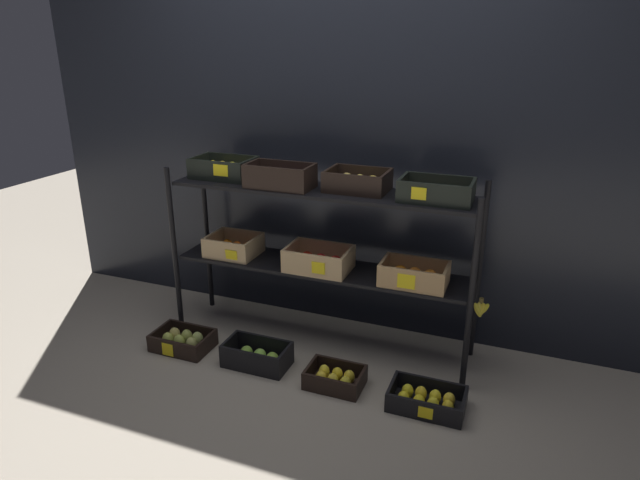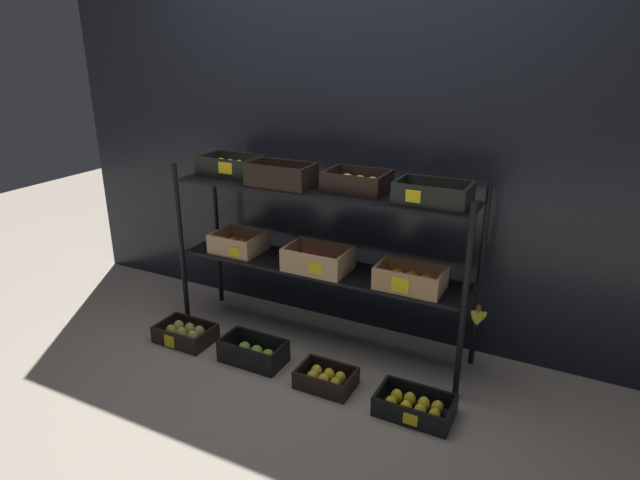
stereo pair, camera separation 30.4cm
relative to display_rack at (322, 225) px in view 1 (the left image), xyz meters
name	(u,v)px [view 1 (the left image)]	position (x,y,z in m)	size (l,w,h in m)	color
ground_plane	(320,341)	(-0.02, 0.01, -0.76)	(10.00, 10.00, 0.00)	gray
storefront_wall	(343,140)	(-0.02, 0.39, 0.42)	(4.17, 0.12, 2.36)	black
display_rack	(322,225)	(0.00, 0.00, 0.00)	(1.88, 0.40, 1.10)	black
crate_ground_pear	(183,341)	(-0.76, -0.37, -0.71)	(0.35, 0.24, 0.11)	black
crate_ground_apple_green	(257,357)	(-0.25, -0.37, -0.71)	(0.37, 0.20, 0.14)	black
crate_ground_lemon	(335,378)	(0.23, -0.39, -0.72)	(0.31, 0.21, 0.10)	black
crate_ground_right_lemon	(427,400)	(0.72, -0.41, -0.71)	(0.38, 0.23, 0.11)	black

